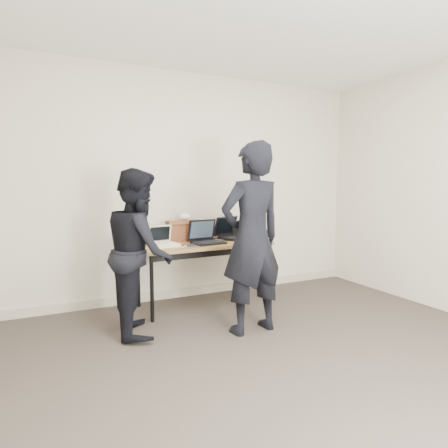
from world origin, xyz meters
TOP-DOWN VIEW (x-y plane):
  - room at (0.00, 0.00)m, footprint 4.60×4.60m
  - desk at (-0.04, 1.83)m, footprint 1.52×0.71m
  - laptop_beige at (-0.52, 1.81)m, footprint 0.31×0.30m
  - laptop_center at (-0.03, 1.81)m, footprint 0.37×0.36m
  - laptop_right at (0.41, 2.04)m, footprint 0.45×0.44m
  - leather_satchel at (-0.22, 2.06)m, footprint 0.36×0.18m
  - tissue at (-0.19, 2.06)m, footprint 0.15×0.12m
  - equipment_box at (0.59, 2.02)m, footprint 0.25×0.22m
  - power_brick at (-0.26, 1.66)m, footprint 0.08×0.05m
  - cables at (0.00, 1.83)m, footprint 1.15×0.46m
  - person_typist at (0.06, 0.92)m, footprint 0.69×0.49m
  - person_observer at (-0.88, 1.36)m, footprint 0.68×0.82m
  - baseboard at (0.00, 2.23)m, footprint 4.50×0.03m

SIDE VIEW (x-z plane):
  - baseboard at x=0.00m, z-range 0.00..0.10m
  - desk at x=-0.04m, z-range 0.30..1.02m
  - cables at x=0.00m, z-range 0.72..0.73m
  - power_brick at x=-0.26m, z-range 0.72..0.75m
  - person_observer at x=-0.88m, z-range 0.00..1.52m
  - laptop_beige at x=-0.52m, z-range 0.65..0.87m
  - laptop_center at x=-0.03m, z-range 0.65..0.91m
  - laptop_right at x=0.41m, z-range 0.65..0.91m
  - equipment_box at x=0.59m, z-range 0.72..0.86m
  - leather_satchel at x=-0.22m, z-range 0.72..0.97m
  - person_typist at x=0.06m, z-range 0.00..1.77m
  - tissue at x=-0.19m, z-range 0.97..1.04m
  - room at x=0.00m, z-range -0.05..2.75m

